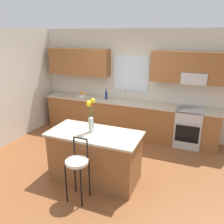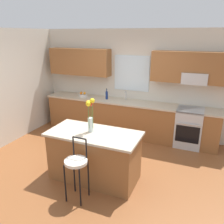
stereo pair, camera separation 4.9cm
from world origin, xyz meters
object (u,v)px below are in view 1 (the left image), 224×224
object	(u,v)px
oven_range	(188,127)
kitchen_island	(95,156)
flower_vase	(91,114)
fruit_bowl_oranges	(82,95)
bar_stool_near	(77,164)
bottle_olive_oil	(106,95)

from	to	relation	value
oven_range	kitchen_island	bearing A→B (deg)	-125.03
oven_range	kitchen_island	size ratio (longest dim) A/B	0.56
flower_vase	fruit_bowl_oranges	distance (m)	2.49
bar_stool_near	flower_vase	distance (m)	0.90
kitchen_island	flower_vase	distance (m)	0.80
kitchen_island	bar_stool_near	distance (m)	0.64
fruit_bowl_oranges	bottle_olive_oil	bearing A→B (deg)	0.00
oven_range	fruit_bowl_oranges	world-z (taller)	fruit_bowl_oranges
kitchen_island	bottle_olive_oil	bearing A→B (deg)	108.14
bottle_olive_oil	bar_stool_near	bearing A→B (deg)	-75.78
bottle_olive_oil	kitchen_island	bearing A→B (deg)	-71.86
oven_range	flower_vase	world-z (taller)	flower_vase
bar_stool_near	bottle_olive_oil	size ratio (longest dim) A/B	3.64
fruit_bowl_oranges	bottle_olive_oil	distance (m)	0.73
kitchen_island	bottle_olive_oil	world-z (taller)	bottle_olive_oil
fruit_bowl_oranges	bottle_olive_oil	size ratio (longest dim) A/B	0.84
flower_vase	fruit_bowl_oranges	size ratio (longest dim) A/B	2.57
fruit_bowl_oranges	oven_range	bearing A→B (deg)	-0.49
flower_vase	bottle_olive_oil	xyz separation A→B (m)	(-0.62, 2.08, -0.23)
bottle_olive_oil	flower_vase	bearing A→B (deg)	-73.48
bar_stool_near	fruit_bowl_oranges	bearing A→B (deg)	117.45
kitchen_island	fruit_bowl_oranges	distance (m)	2.58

